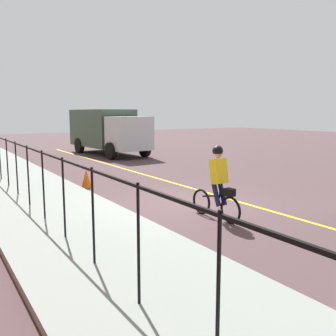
{
  "coord_description": "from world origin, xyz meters",
  "views": [
    {
      "loc": [
        -8.52,
        5.93,
        2.61
      ],
      "look_at": [
        0.6,
        0.13,
        1.0
      ],
      "focal_mm": 40.04,
      "sensor_mm": 36.0,
      "label": 1
    }
  ],
  "objects": [
    {
      "name": "traffic_cone_near",
      "position": [
        3.91,
        1.42,
        0.32
      ],
      "size": [
        0.36,
        0.36,
        0.65
      ],
      "primitive_type": "cone",
      "color": "#FB600C",
      "rests_on": "ground"
    },
    {
      "name": "box_truck_background",
      "position": [
        13.22,
        -3.45,
        1.55
      ],
      "size": [
        6.85,
        2.89,
        2.78
      ],
      "rotation": [
        0.0,
        0.0,
        3.21
      ],
      "color": "#3D533F",
      "rests_on": "ground"
    },
    {
      "name": "ground_plane",
      "position": [
        0.0,
        0.0,
        0.0
      ],
      "size": [
        80.0,
        80.0,
        0.0
      ],
      "primitive_type": "plane",
      "color": "#4B383B"
    },
    {
      "name": "sidewalk",
      "position": [
        0.0,
        3.4,
        0.07
      ],
      "size": [
        40.0,
        3.2,
        0.15
      ],
      "primitive_type": "cube",
      "color": "gray",
      "rests_on": "ground"
    },
    {
      "name": "cyclist_lead",
      "position": [
        -1.64,
        0.12,
        0.91
      ],
      "size": [
        1.71,
        0.38,
        1.83
      ],
      "rotation": [
        0.0,
        0.0,
        0.05
      ],
      "color": "black",
      "rests_on": "ground"
    },
    {
      "name": "lane_line_centre",
      "position": [
        0.0,
        -1.6,
        0.0
      ],
      "size": [
        36.0,
        0.12,
        0.01
      ],
      "primitive_type": "cube",
      "color": "yellow",
      "rests_on": "ground"
    },
    {
      "name": "iron_fence",
      "position": [
        1.0,
        3.8,
        1.31
      ],
      "size": [
        20.36,
        0.04,
        1.6
      ],
      "color": "black",
      "rests_on": "sidewalk"
    }
  ]
}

